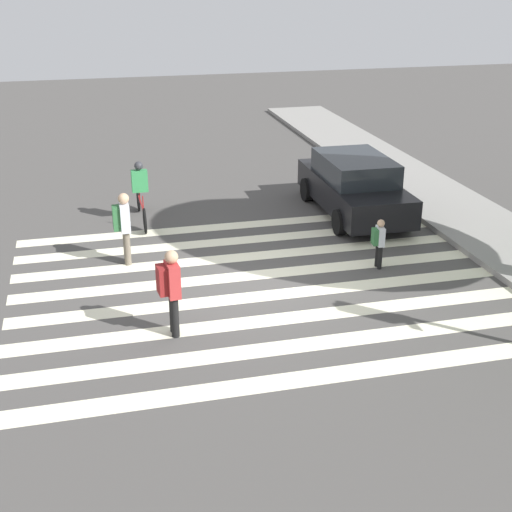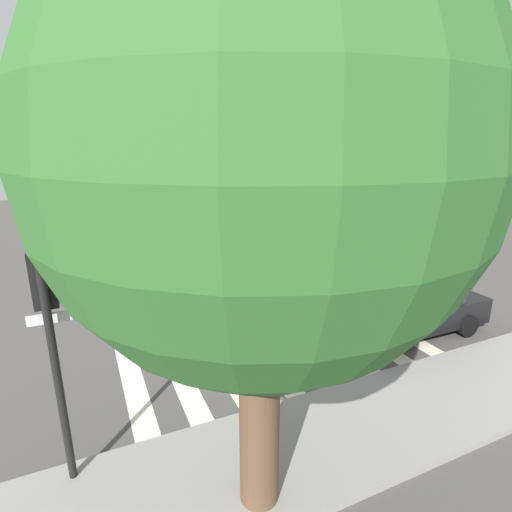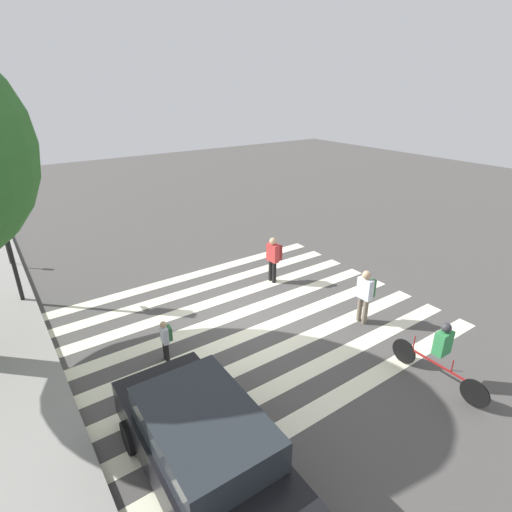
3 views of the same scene
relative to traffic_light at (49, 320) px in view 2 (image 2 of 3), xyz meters
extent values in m
plane|color=#4C4947|center=(-4.90, -5.19, -2.83)|extent=(60.00, 60.00, 0.00)
cube|color=gray|center=(-4.90, 1.06, -2.76)|extent=(36.00, 2.50, 0.14)
cube|color=#F2EDCC|center=(-8.55, -5.19, -2.82)|extent=(0.48, 10.00, 0.01)
cube|color=#F2EDCC|center=(-7.51, -5.19, -2.82)|extent=(0.48, 10.00, 0.01)
cube|color=#F2EDCC|center=(-6.47, -5.19, -2.82)|extent=(0.48, 10.00, 0.01)
cube|color=#F2EDCC|center=(-5.42, -5.19, -2.82)|extent=(0.48, 10.00, 0.01)
cube|color=#F2EDCC|center=(-4.38, -5.19, -2.82)|extent=(0.48, 10.00, 0.01)
cube|color=#F2EDCC|center=(-3.34, -5.19, -2.82)|extent=(0.48, 10.00, 0.01)
cube|color=#F2EDCC|center=(-2.30, -5.19, -2.82)|extent=(0.48, 10.00, 0.01)
cube|color=#F2EDCC|center=(-1.25, -5.19, -2.82)|extent=(0.48, 10.00, 0.01)
cylinder|color=black|center=(0.00, 0.13, -0.81)|extent=(0.12, 0.12, 4.03)
cube|color=black|center=(0.00, -0.08, 0.59)|extent=(0.32, 0.26, 0.84)
cube|color=silver|center=(0.00, -0.08, -0.01)|extent=(0.60, 0.02, 0.16)
sphere|color=#590F0F|center=(0.00, -0.24, 0.82)|extent=(0.15, 0.15, 0.15)
sphere|color=#59470F|center=(0.00, -0.24, 0.59)|extent=(0.15, 0.15, 0.15)
sphere|color=gold|center=(0.00, -0.24, 0.36)|extent=(0.15, 0.15, 0.15)
cylinder|color=brown|center=(-2.56, 1.70, -1.26)|extent=(0.57, 0.57, 3.14)
sphere|color=#2D6628|center=(-2.56, 1.70, 2.26)|extent=(5.20, 5.20, 5.20)
cylinder|color=#6B6051|center=(-6.87, -7.70, -2.44)|extent=(0.14, 0.14, 0.77)
cylinder|color=#6B6051|center=(-6.67, -7.70, -2.44)|extent=(0.14, 0.14, 0.77)
cube|color=silver|center=(-6.77, -7.70, -1.75)|extent=(0.45, 0.20, 0.61)
sphere|color=tan|center=(-6.77, -7.70, -1.33)|extent=(0.24, 0.24, 0.24)
cube|color=#2D6638|center=(-6.77, -7.88, -1.75)|extent=(0.34, 0.16, 0.51)
cylinder|color=black|center=(-5.25, -2.41, -2.56)|extent=(0.10, 0.10, 0.53)
cylinder|color=black|center=(-5.11, -2.41, -2.56)|extent=(0.10, 0.10, 0.53)
cube|color=silver|center=(-5.18, -2.41, -2.09)|extent=(0.32, 0.17, 0.42)
sphere|color=tan|center=(-5.18, -2.41, -1.80)|extent=(0.17, 0.17, 0.17)
cube|color=#2D6638|center=(-5.16, -2.53, -2.09)|extent=(0.24, 0.13, 0.35)
cylinder|color=black|center=(-3.35, -7.15, -2.44)|extent=(0.14, 0.14, 0.77)
cylinder|color=black|center=(-3.15, -7.15, -2.44)|extent=(0.14, 0.14, 0.77)
cube|color=#B73333|center=(-3.25, -7.15, -1.75)|extent=(0.46, 0.24, 0.61)
sphere|color=tan|center=(-3.25, -7.15, -1.33)|extent=(0.24, 0.24, 0.24)
cube|color=maroon|center=(-3.27, -7.33, -1.75)|extent=(0.35, 0.19, 0.51)
cylinder|color=black|center=(-8.59, -7.13, -2.51)|extent=(0.63, 0.04, 0.63)
cylinder|color=black|center=(-10.34, -7.13, -2.51)|extent=(0.63, 0.04, 0.63)
cube|color=maroon|center=(-9.46, -7.13, -2.34)|extent=(1.49, 0.04, 0.04)
cylinder|color=maroon|center=(-9.77, -7.13, -2.18)|extent=(0.03, 0.03, 0.32)
cylinder|color=maroon|center=(-8.80, -7.13, -2.14)|extent=(0.03, 0.03, 0.40)
cube|color=#338C4C|center=(-9.46, -7.13, -1.74)|extent=(0.24, 0.40, 0.55)
sphere|color=#333338|center=(-9.46, -7.13, -1.35)|extent=(0.22, 0.22, 0.22)
cube|color=black|center=(-8.69, -1.64, -2.21)|extent=(4.50, 1.85, 0.72)
cube|color=#23282D|center=(-8.69, -1.64, -1.55)|extent=(2.49, 1.67, 0.58)
cylinder|color=black|center=(-7.29, -0.80, -2.51)|extent=(0.64, 0.21, 0.64)
cylinder|color=black|center=(-7.32, -2.53, -2.51)|extent=(0.64, 0.21, 0.64)
cylinder|color=black|center=(-10.06, -0.75, -2.51)|extent=(0.64, 0.21, 0.64)
cylinder|color=black|center=(-10.09, -2.47, -2.51)|extent=(0.64, 0.21, 0.64)
camera|label=1|loc=(8.08, -8.48, 3.35)|focal=50.00mm
camera|label=2|loc=(-0.56, 6.00, 2.52)|focal=28.00mm
camera|label=3|loc=(-13.07, 0.41, 3.48)|focal=28.00mm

